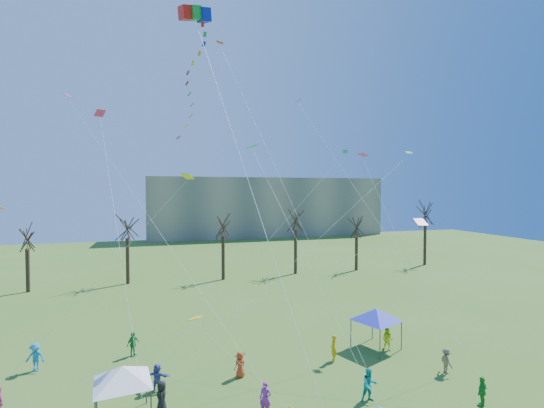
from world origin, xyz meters
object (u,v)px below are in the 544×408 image
object	(u,v)px
canopy_tent_white	(123,374)
distant_building	(266,207)
canopy_tent_blue	(376,315)
big_box_kite	(198,82)

from	to	relation	value
canopy_tent_white	distant_building	bearing A→B (deg)	69.34
distant_building	canopy_tent_white	bearing A→B (deg)	-110.66
distant_building	canopy_tent_blue	xyz separation A→B (m)	(-11.51, -71.81, -4.97)
distant_building	canopy_tent_blue	world-z (taller)	distant_building
big_box_kite	canopy_tent_blue	world-z (taller)	big_box_kite
distant_building	canopy_tent_white	size ratio (longest dim) A/B	15.85
distant_building	canopy_tent_white	distance (m)	81.44
distant_building	big_box_kite	bearing A→B (deg)	-108.21
canopy_tent_blue	big_box_kite	bearing A→B (deg)	-165.35
distant_building	big_box_kite	distance (m)	79.88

